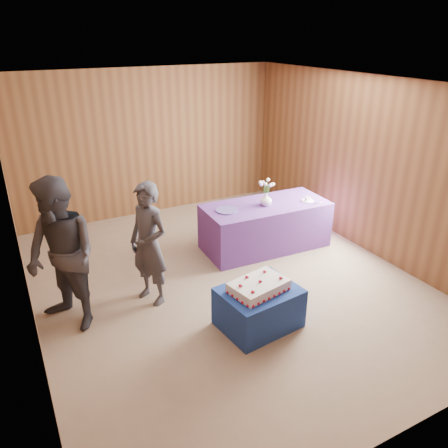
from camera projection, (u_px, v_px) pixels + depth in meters
ground at (224, 281)px, 6.23m from camera, size 6.00×6.00×0.00m
room_shell at (225, 158)px, 5.49m from camera, size 5.04×6.04×2.72m
cake_table at (259, 307)px, 5.21m from camera, size 0.98×0.80×0.50m
serving_table at (265, 226)px, 7.07m from camera, size 2.04×0.98×0.75m
sheet_cake at (259, 286)px, 5.07m from camera, size 0.75×0.59×0.16m
vase at (266, 199)px, 6.84m from camera, size 0.19×0.19×0.19m
flower_spray at (267, 184)px, 6.74m from camera, size 0.26×0.26×0.19m
platter at (227, 210)px, 6.66m from camera, size 0.44×0.44×0.02m
plate at (308, 201)px, 7.05m from camera, size 0.25×0.25×0.01m
cake_slice at (308, 198)px, 7.03m from camera, size 0.08×0.07×0.08m
knife at (315, 204)px, 6.94m from camera, size 0.26×0.04×0.00m
guest_left at (149, 244)px, 5.48m from camera, size 0.60×0.70×1.63m
guest_right at (62, 256)px, 4.95m from camera, size 1.05×1.13×1.85m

